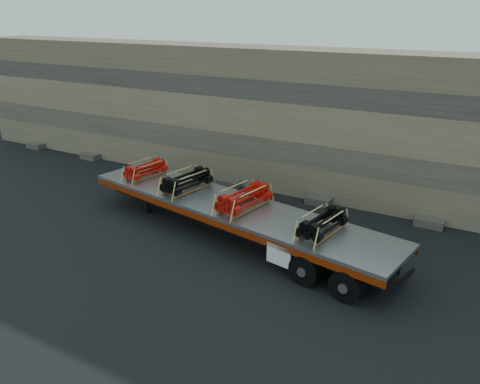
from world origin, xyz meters
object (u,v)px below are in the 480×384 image
at_px(bundle_rear, 322,224).
at_px(trailer, 231,220).
at_px(bundle_midrear, 244,199).
at_px(bundle_midfront, 187,181).
at_px(bundle_front, 146,170).

bearing_deg(bundle_rear, trailer, 180.00).
bearing_deg(trailer, bundle_midrear, 0.00).
distance_m(trailer, bundle_rear, 4.28).
height_order(bundle_midfront, bundle_rear, bundle_midfront).
bearing_deg(bundle_front, bundle_midfront, 0.00).
relative_size(trailer, bundle_front, 7.49).
bearing_deg(bundle_rear, bundle_front, 180.00).
bearing_deg(bundle_midfront, bundle_rear, 0.00).
distance_m(trailer, bundle_midrear, 1.29).
bearing_deg(bundle_rear, bundle_midrear, 180.00).
bearing_deg(bundle_front, bundle_rear, 0.00).
height_order(bundle_front, bundle_midrear, bundle_midrear).
distance_m(bundle_midfront, bundle_rear, 6.66).
height_order(bundle_midrear, bundle_rear, bundle_midrear).
bearing_deg(trailer, bundle_front, 180.00).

